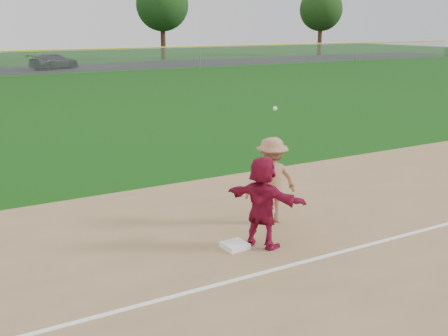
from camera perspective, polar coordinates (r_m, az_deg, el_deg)
ground at (r=10.76m, az=4.10°, el=-8.46°), size 160.00×160.00×0.00m
foul_line at (r=10.16m, az=6.69°, el=-9.82°), size 60.00×0.10×0.01m
first_base at (r=10.83m, az=1.12°, el=-7.87°), size 0.46×0.46×0.10m
base_runner at (r=10.65m, az=3.93°, el=-3.47°), size 1.24×1.71×1.78m
car_right at (r=55.18m, az=-16.88°, el=10.33°), size 5.20×3.81×1.40m
first_base_play at (r=11.97m, az=4.86°, el=-1.25°), size 1.26×1.02×2.61m
tree_3 at (r=66.94m, az=-6.30°, el=16.16°), size 6.00×6.00×9.19m
tree_4 at (r=77.39m, az=9.83°, el=15.58°), size 5.60×5.60×8.67m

